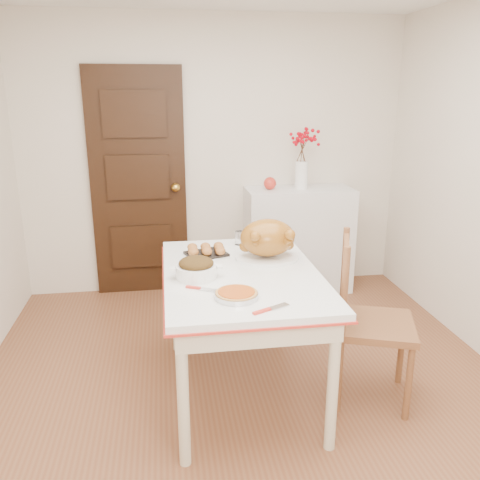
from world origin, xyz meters
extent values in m
cube|color=brown|center=(0.00, 0.00, 0.00)|extent=(3.50, 4.00, 0.00)
cube|color=beige|center=(0.00, 2.00, 1.25)|extent=(3.50, 0.00, 2.50)
cube|color=beige|center=(0.00, -2.00, 1.25)|extent=(3.50, 0.00, 2.50)
cube|color=black|center=(-0.70, 1.97, 1.03)|extent=(0.85, 0.06, 2.06)
cube|color=silver|center=(0.76, 1.78, 0.49)|extent=(0.98, 0.44, 0.98)
sphere|color=red|center=(0.48, 1.78, 1.04)|extent=(0.11, 0.11, 0.11)
cylinder|color=#AC4410|center=(-0.13, -0.23, 0.84)|extent=(0.29, 0.29, 0.05)
cylinder|color=white|center=(0.03, 0.69, 0.86)|extent=(0.07, 0.07, 0.10)
camera|label=1|loc=(-0.47, -2.59, 1.85)|focal=37.30mm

